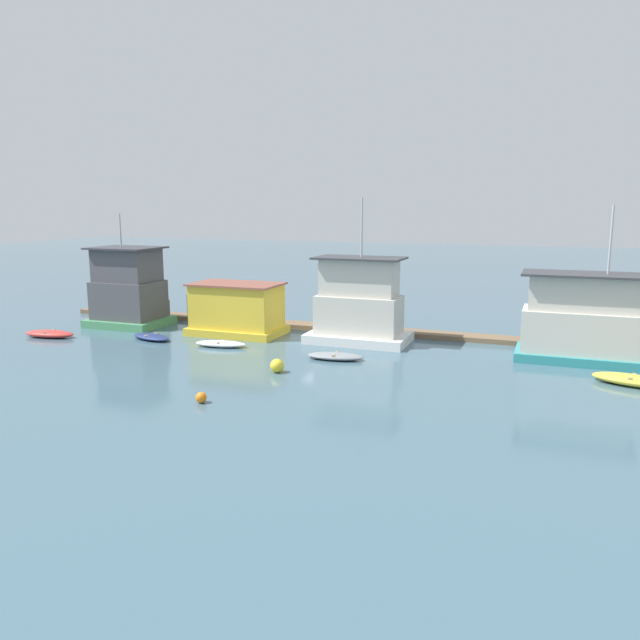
{
  "coord_description": "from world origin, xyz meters",
  "views": [
    {
      "loc": [
        13.21,
        -35.87,
        8.28
      ],
      "look_at": [
        0.0,
        -1.0,
        1.4
      ],
      "focal_mm": 35.0,
      "sensor_mm": 36.0,
      "label": 1
    }
  ],
  "objects_px": {
    "dinghy_red": "(49,334)",
    "mooring_post_near_right": "(168,310)",
    "houseboat_yellow": "(237,309)",
    "dinghy_yellow": "(632,380)",
    "dinghy_grey": "(335,356)",
    "dinghy_navy": "(151,337)",
    "houseboat_white": "(359,306)",
    "houseboat_teal": "(581,321)",
    "buoy_yellow": "(277,366)",
    "mooring_post_far_left": "(189,308)",
    "buoy_orange": "(201,398)",
    "mooring_post_centre": "(242,314)",
    "houseboat_green": "(128,290)",
    "dinghy_white": "(221,344)"
  },
  "relations": [
    {
      "from": "mooring_post_centre",
      "to": "dinghy_red",
      "type": "bearing_deg",
      "value": -141.95
    },
    {
      "from": "houseboat_green",
      "to": "buoy_orange",
      "type": "relative_size",
      "value": 16.25
    },
    {
      "from": "dinghy_red",
      "to": "mooring_post_centre",
      "type": "xyz_separation_m",
      "value": [
        9.76,
        7.64,
        0.63
      ]
    },
    {
      "from": "houseboat_yellow",
      "to": "mooring_post_far_left",
      "type": "relative_size",
      "value": 2.92
    },
    {
      "from": "dinghy_grey",
      "to": "houseboat_white",
      "type": "bearing_deg",
      "value": 91.46
    },
    {
      "from": "dinghy_navy",
      "to": "mooring_post_far_left",
      "type": "relative_size",
      "value": 1.6
    },
    {
      "from": "houseboat_teal",
      "to": "dinghy_red",
      "type": "distance_m",
      "value": 31.86
    },
    {
      "from": "dinghy_grey",
      "to": "mooring_post_centre",
      "type": "distance_m",
      "value": 11.37
    },
    {
      "from": "houseboat_teal",
      "to": "buoy_yellow",
      "type": "bearing_deg",
      "value": -150.86
    },
    {
      "from": "buoy_orange",
      "to": "mooring_post_near_right",
      "type": "bearing_deg",
      "value": 128.06
    },
    {
      "from": "houseboat_green",
      "to": "dinghy_yellow",
      "type": "xyz_separation_m",
      "value": [
        31.28,
        -3.91,
        -2.26
      ]
    },
    {
      "from": "houseboat_green",
      "to": "houseboat_white",
      "type": "height_order",
      "value": "houseboat_white"
    },
    {
      "from": "houseboat_yellow",
      "to": "dinghy_navy",
      "type": "relative_size",
      "value": 1.83
    },
    {
      "from": "dinghy_red",
      "to": "mooring_post_near_right",
      "type": "relative_size",
      "value": 2.31
    },
    {
      "from": "houseboat_yellow",
      "to": "houseboat_green",
      "type": "bearing_deg",
      "value": -179.85
    },
    {
      "from": "dinghy_yellow",
      "to": "mooring_post_far_left",
      "type": "relative_size",
      "value": 1.86
    },
    {
      "from": "houseboat_yellow",
      "to": "houseboat_teal",
      "type": "height_order",
      "value": "houseboat_teal"
    },
    {
      "from": "dinghy_grey",
      "to": "buoy_yellow",
      "type": "height_order",
      "value": "buoy_yellow"
    },
    {
      "from": "houseboat_white",
      "to": "houseboat_teal",
      "type": "bearing_deg",
      "value": -1.41
    },
    {
      "from": "houseboat_yellow",
      "to": "dinghy_red",
      "type": "relative_size",
      "value": 1.7
    },
    {
      "from": "dinghy_yellow",
      "to": "buoy_orange",
      "type": "bearing_deg",
      "value": -151.57
    },
    {
      "from": "dinghy_navy",
      "to": "mooring_post_near_right",
      "type": "relative_size",
      "value": 2.15
    },
    {
      "from": "houseboat_white",
      "to": "mooring_post_near_right",
      "type": "bearing_deg",
      "value": 172.48
    },
    {
      "from": "mooring_post_far_left",
      "to": "dinghy_red",
      "type": "bearing_deg",
      "value": -125.53
    },
    {
      "from": "dinghy_red",
      "to": "buoy_orange",
      "type": "distance_m",
      "value": 18.12
    },
    {
      "from": "dinghy_white",
      "to": "mooring_post_centre",
      "type": "bearing_deg",
      "value": 106.3
    },
    {
      "from": "houseboat_white",
      "to": "mooring_post_centre",
      "type": "relative_size",
      "value": 5.08
    },
    {
      "from": "houseboat_teal",
      "to": "mooring_post_centre",
      "type": "bearing_deg",
      "value": 173.92
    },
    {
      "from": "dinghy_yellow",
      "to": "mooring_post_near_right",
      "type": "relative_size",
      "value": 2.49
    },
    {
      "from": "houseboat_white",
      "to": "buoy_orange",
      "type": "distance_m",
      "value": 14.27
    },
    {
      "from": "dinghy_yellow",
      "to": "dinghy_grey",
      "type": "bearing_deg",
      "value": -179.11
    },
    {
      "from": "houseboat_yellow",
      "to": "houseboat_white",
      "type": "bearing_deg",
      "value": 3.55
    },
    {
      "from": "houseboat_teal",
      "to": "dinghy_yellow",
      "type": "relative_size",
      "value": 2.2
    },
    {
      "from": "houseboat_white",
      "to": "dinghy_grey",
      "type": "bearing_deg",
      "value": -88.54
    },
    {
      "from": "dinghy_red",
      "to": "dinghy_grey",
      "type": "xyz_separation_m",
      "value": [
        18.96,
        0.98,
        -0.05
      ]
    },
    {
      "from": "houseboat_yellow",
      "to": "buoy_orange",
      "type": "xyz_separation_m",
      "value": [
        5.42,
        -13.36,
        -1.39
      ]
    },
    {
      "from": "mooring_post_centre",
      "to": "houseboat_yellow",
      "type": "bearing_deg",
      "value": -68.95
    },
    {
      "from": "dinghy_red",
      "to": "houseboat_yellow",
      "type": "bearing_deg",
      "value": 25.63
    },
    {
      "from": "houseboat_teal",
      "to": "buoy_orange",
      "type": "bearing_deg",
      "value": -138.28
    },
    {
      "from": "houseboat_green",
      "to": "houseboat_yellow",
      "type": "distance_m",
      "value": 8.49
    },
    {
      "from": "houseboat_teal",
      "to": "dinghy_red",
      "type": "bearing_deg",
      "value": -170.33
    },
    {
      "from": "mooring_post_far_left",
      "to": "mooring_post_centre",
      "type": "relative_size",
      "value": 1.18
    },
    {
      "from": "houseboat_yellow",
      "to": "dinghy_yellow",
      "type": "xyz_separation_m",
      "value": [
        22.84,
        -3.94,
        -1.38
      ]
    },
    {
      "from": "dinghy_navy",
      "to": "buoy_yellow",
      "type": "distance_m",
      "value": 11.43
    },
    {
      "from": "mooring_post_far_left",
      "to": "mooring_post_centre",
      "type": "xyz_separation_m",
      "value": [
        4.31,
        0.0,
        -0.16
      ]
    },
    {
      "from": "dinghy_white",
      "to": "mooring_post_near_right",
      "type": "bearing_deg",
      "value": 141.77
    },
    {
      "from": "dinghy_navy",
      "to": "houseboat_white",
      "type": "bearing_deg",
      "value": 17.87
    },
    {
      "from": "houseboat_teal",
      "to": "houseboat_yellow",
      "type": "bearing_deg",
      "value": -179.46
    },
    {
      "from": "houseboat_white",
      "to": "dinghy_navy",
      "type": "height_order",
      "value": "houseboat_white"
    },
    {
      "from": "mooring_post_near_right",
      "to": "mooring_post_far_left",
      "type": "relative_size",
      "value": 0.74
    }
  ]
}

